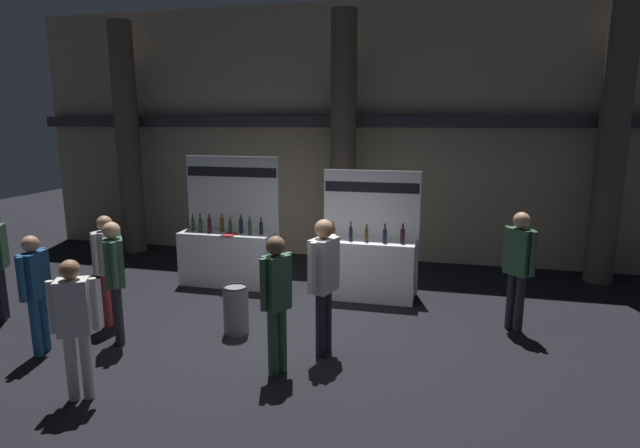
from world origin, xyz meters
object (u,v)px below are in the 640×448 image
Objects in this scene: visitor_7 at (276,295)px; visitor_5 at (35,285)px; exhibitor_booth_0 at (228,252)px; visitor_3 at (324,274)px; visitor_0 at (518,261)px; exhibitor_booth_1 at (368,264)px; visitor_2 at (75,319)px; trash_bin at (236,310)px; visitor_6 at (108,261)px; visitor_4 at (115,272)px.

visitor_5 is at bearing -55.09° from visitor_7.
visitor_3 is at bearing -45.74° from exhibitor_booth_0.
visitor_0 is at bearing -77.84° from visitor_5.
visitor_5 is 3.24m from visitor_7.
exhibitor_booth_1 is at bearing -58.43° from visitor_5.
visitor_3 is at bearing 177.72° from visitor_7.
visitor_2 is (-4.92, -3.16, -0.11)m from visitor_0.
visitor_0 is (2.32, -0.94, 0.46)m from exhibitor_booth_1.
exhibitor_booth_1 reaches higher than trash_bin.
visitor_0 is 6.63m from visitor_5.
visitor_7 is (3.24, 0.21, 0.07)m from visitor_5.
visitor_7 reaches higher than visitor_2.
visitor_2 is 0.93× the size of visitor_7.
exhibitor_booth_1 reaches higher than visitor_6.
visitor_4 is at bearing -138.83° from exhibitor_booth_1.
visitor_3 is (-0.23, -2.38, 0.51)m from exhibitor_booth_1.
visitor_2 is at bearing -114.92° from trash_bin.
visitor_5 is (-2.27, -1.23, 0.59)m from trash_bin.
visitor_5 is at bearing -140.32° from exhibitor_booth_1.
visitor_2 is at bearing -142.35° from visitor_6.
visitor_4 is 1.02× the size of visitor_6.
exhibitor_booth_1 is 3.12m from visitor_7.
visitor_4 is at bearing -117.17° from visitor_0.
visitor_7 is (-0.43, -0.65, -0.10)m from visitor_3.
exhibitor_booth_1 is at bearing 50.83° from trash_bin.
exhibitor_booth_0 is at bearing -11.31° from visitor_6.
visitor_2 is 2.19m from visitor_6.
visitor_0 is at bearing 15.08° from trash_bin.
visitor_0 is 1.11× the size of visitor_2.
exhibitor_booth_1 is 1.24× the size of visitor_0.
visitor_6 is (-0.51, 0.55, -0.02)m from visitor_4.
exhibitor_booth_1 reaches higher than visitor_5.
visitor_4 is at bearing -97.98° from visitor_2.
visitor_0 is at bearing -107.99° from visitor_4.
visitor_4 reaches higher than visitor_5.
visitor_0 is 6.04m from visitor_6.
exhibitor_booth_0 reaches higher than visitor_4.
visitor_3 is (2.37, 1.72, 0.16)m from visitor_2.
visitor_2 is 1.55m from visitor_5.
exhibitor_booth_1 is 3.07× the size of trash_bin.
trash_bin is at bearing -141.88° from visitor_2.
exhibitor_booth_1 is 4.86m from visitor_2.
exhibitor_booth_0 is 2.49m from visitor_6.
exhibitor_booth_0 reaches higher than visitor_6.
visitor_0 is at bearing -174.28° from visitor_2.
visitor_7 is at bearing -100.22° from visitor_0.
trash_bin is 0.41× the size of visitor_7.
visitor_7 is at bearing -102.30° from exhibitor_booth_1.
visitor_2 is at bearing 143.09° from visitor_3.
visitor_4 is (-0.41, -2.83, 0.41)m from exhibitor_booth_0.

